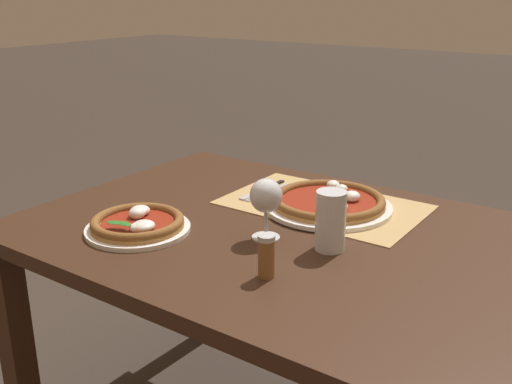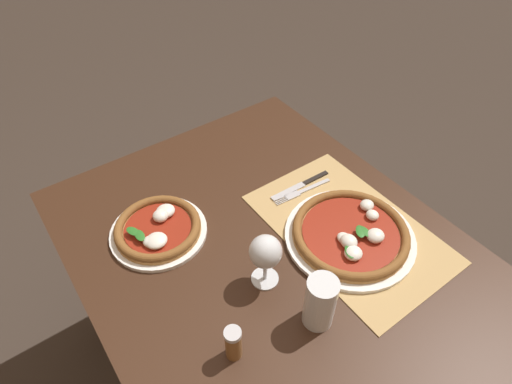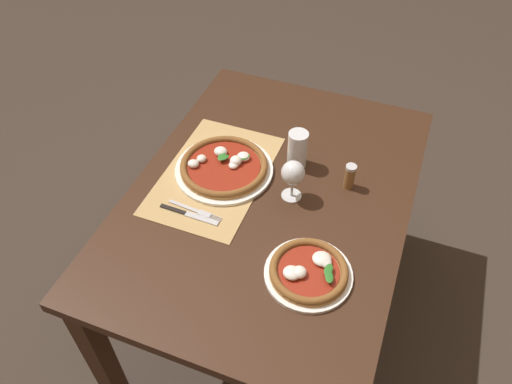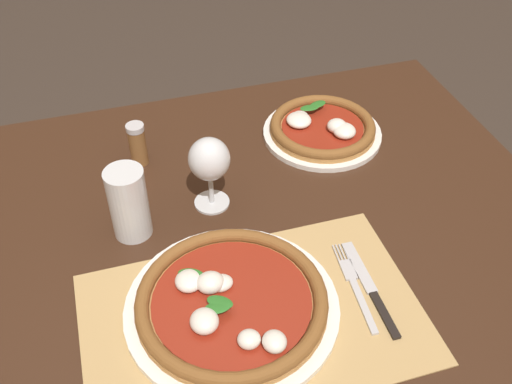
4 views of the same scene
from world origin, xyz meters
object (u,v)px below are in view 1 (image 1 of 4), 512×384
(pizza_far, at_px, (138,224))
(knife, at_px, (263,190))
(fork, at_px, (267,192))
(wine_glass, at_px, (266,198))
(pint_glass, at_px, (331,222))
(pepper_shaker, at_px, (266,256))
(pizza_near, at_px, (329,202))

(pizza_far, bearing_deg, knife, -100.95)
(fork, bearing_deg, wine_glass, 123.43)
(pizza_far, distance_m, pint_glass, 0.49)
(pepper_shaker, bearing_deg, pint_glass, -101.87)
(pizza_near, xyz_separation_m, wine_glass, (0.03, 0.27, 0.08))
(pizza_near, xyz_separation_m, knife, (0.24, -0.02, -0.02))
(pepper_shaker, bearing_deg, pizza_far, -3.08)
(pizza_far, bearing_deg, wine_glass, -152.98)
(pint_glass, height_order, knife, pint_glass)
(knife, distance_m, pepper_shaker, 0.57)
(pizza_near, height_order, knife, pizza_near)
(pizza_near, xyz_separation_m, pizza_far, (0.32, 0.42, -0.00))
(pizza_far, xyz_separation_m, wine_glass, (-0.29, -0.15, 0.09))
(fork, relative_size, pepper_shaker, 2.07)
(pizza_near, distance_m, pint_glass, 0.27)
(wine_glass, relative_size, pint_glass, 1.07)
(wine_glass, distance_m, pint_glass, 0.17)
(knife, relative_size, pepper_shaker, 2.22)
(pizza_far, relative_size, pepper_shaker, 2.76)
(wine_glass, relative_size, pepper_shaker, 1.60)
(pepper_shaker, bearing_deg, pizza_near, -78.97)
(knife, bearing_deg, pizza_far, 79.05)
(pizza_near, distance_m, pepper_shaker, 0.45)
(fork, bearing_deg, knife, -25.67)
(pint_glass, bearing_deg, pizza_near, -61.20)
(pizza_near, height_order, pizza_far, pizza_near)
(fork, xyz_separation_m, pepper_shaker, (-0.30, 0.45, 0.04))
(knife, bearing_deg, pepper_shaker, 125.11)
(wine_glass, relative_size, fork, 0.77)
(pizza_far, xyz_separation_m, fork, (-0.11, -0.43, -0.01))
(pizza_far, bearing_deg, pepper_shaker, 176.92)
(pizza_near, bearing_deg, pizza_far, 52.08)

